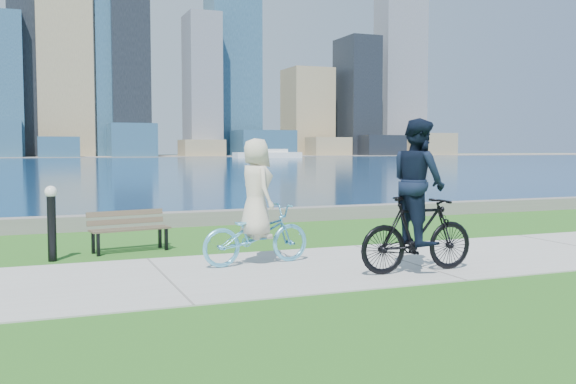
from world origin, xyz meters
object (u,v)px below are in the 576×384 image
Objects in this scene: park_bench at (129,227)px; cyclist_woman at (256,218)px; cyclist_man at (418,208)px; bollard_lamp at (52,218)px.

cyclist_woman reaches higher than park_bench.
park_bench is 5.39m from cyclist_man.
cyclist_woman is (3.10, -1.62, 0.05)m from bollard_lamp.
park_bench is 0.65× the size of cyclist_man.
cyclist_woman is at bearing -27.59° from bollard_lamp.
cyclist_man reaches higher than bollard_lamp.
cyclist_man is at bearing -31.24° from bollard_lamp.
park_bench is 0.74× the size of cyclist_woman.
cyclist_man is (3.85, -3.74, 0.54)m from park_bench.
bollard_lamp is 0.55× the size of cyclist_man.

